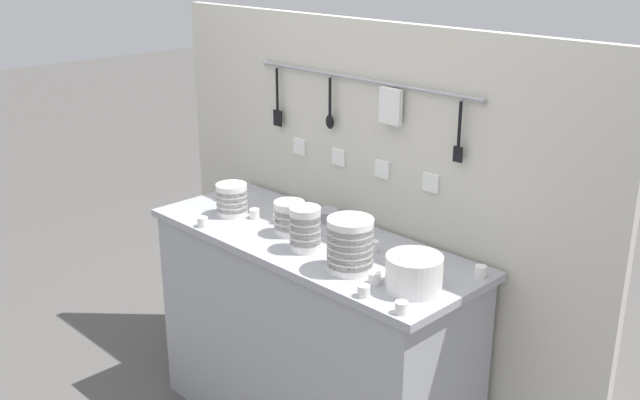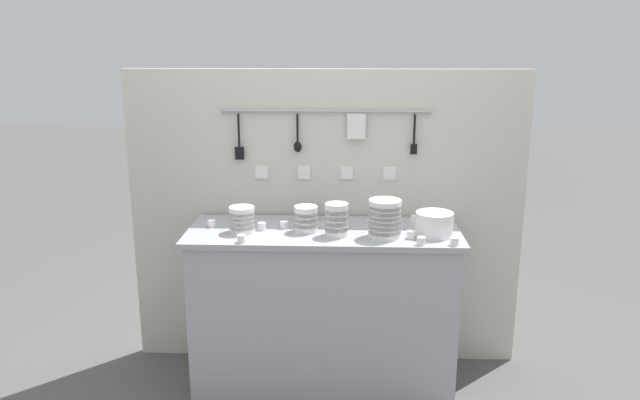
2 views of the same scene
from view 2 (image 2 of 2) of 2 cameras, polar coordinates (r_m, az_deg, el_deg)
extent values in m
plane|color=#514F4C|center=(3.63, 0.31, -16.21)|extent=(20.00, 20.00, 0.00)
cube|color=#9EA0A8|center=(3.27, 0.33, -2.99)|extent=(1.43, 0.53, 0.03)
cube|color=#9EA0A8|center=(3.43, 0.32, -10.06)|extent=(1.37, 0.51, 0.86)
cube|color=beige|center=(3.56, 0.50, -1.85)|extent=(2.23, 0.04, 1.70)
cylinder|color=#93969E|center=(3.41, 0.51, 8.10)|extent=(1.12, 0.01, 0.01)
sphere|color=#93969E|center=(3.47, -8.87, 8.04)|extent=(0.02, 0.02, 0.02)
sphere|color=#93969E|center=(3.44, 9.98, 7.93)|extent=(0.02, 0.02, 0.02)
cylinder|color=black|center=(3.46, -7.44, 6.29)|extent=(0.01, 0.01, 0.19)
cube|color=black|center=(3.48, -7.37, 4.26)|extent=(0.05, 0.01, 0.07)
cylinder|color=#93969E|center=(3.45, -7.46, 7.96)|extent=(0.01, 0.01, 0.02)
cylinder|color=black|center=(3.41, -2.07, 6.58)|extent=(0.01, 0.01, 0.16)
ellipsoid|color=black|center=(3.43, -2.06, 4.89)|extent=(0.04, 0.02, 0.06)
cylinder|color=#93969E|center=(3.41, -2.07, 8.00)|extent=(0.01, 0.01, 0.02)
cube|color=silver|center=(3.40, 3.34, 6.74)|extent=(0.10, 0.02, 0.14)
cylinder|color=#93969E|center=(3.41, 3.36, 7.97)|extent=(0.01, 0.01, 0.02)
cylinder|color=black|center=(3.43, 8.63, 6.38)|extent=(0.01, 0.01, 0.16)
cube|color=black|center=(3.44, 8.56, 4.61)|extent=(0.04, 0.01, 0.06)
cylinder|color=#93969E|center=(3.43, 8.66, 7.87)|extent=(0.01, 0.01, 0.02)
cube|color=white|center=(3.50, -5.35, 2.55)|extent=(0.07, 0.01, 0.07)
cube|color=white|center=(3.48, -1.46, 2.53)|extent=(0.07, 0.01, 0.07)
cube|color=white|center=(3.47, 2.46, 2.49)|extent=(0.07, 0.01, 0.07)
cube|color=white|center=(3.48, 6.38, 2.45)|extent=(0.07, 0.01, 0.07)
cylinder|color=white|center=(3.23, -1.29, -2.44)|extent=(0.12, 0.12, 0.05)
cylinder|color=white|center=(3.23, -1.30, -1.97)|extent=(0.12, 0.12, 0.05)
cylinder|color=white|center=(3.22, -1.30, -1.49)|extent=(0.12, 0.12, 0.05)
cylinder|color=white|center=(3.21, -1.30, -1.02)|extent=(0.12, 0.12, 0.05)
cylinder|color=white|center=(3.16, 1.52, -2.81)|extent=(0.12, 0.12, 0.05)
cylinder|color=white|center=(3.16, 1.52, -2.31)|extent=(0.12, 0.12, 0.05)
cylinder|color=white|center=(3.15, 1.52, -1.80)|extent=(0.12, 0.12, 0.05)
cylinder|color=white|center=(3.14, 1.53, -1.29)|extent=(0.12, 0.12, 0.05)
cylinder|color=white|center=(3.13, 1.53, -0.78)|extent=(0.12, 0.12, 0.05)
cylinder|color=white|center=(3.25, -7.12, -2.56)|extent=(0.13, 0.13, 0.04)
cylinder|color=white|center=(3.24, -7.13, -2.17)|extent=(0.13, 0.13, 0.04)
cylinder|color=white|center=(3.23, -7.15, -1.78)|extent=(0.13, 0.13, 0.04)
cylinder|color=white|center=(3.23, -7.16, -1.38)|extent=(0.13, 0.13, 0.04)
cylinder|color=white|center=(3.22, -7.17, -0.99)|extent=(0.13, 0.13, 0.04)
cylinder|color=white|center=(3.16, 5.91, -2.99)|extent=(0.16, 0.16, 0.05)
cylinder|color=white|center=(3.15, 5.93, -2.56)|extent=(0.16, 0.16, 0.05)
cylinder|color=white|center=(3.14, 5.94, -2.13)|extent=(0.16, 0.16, 0.05)
cylinder|color=white|center=(3.14, 5.95, -1.69)|extent=(0.16, 0.16, 0.05)
cylinder|color=white|center=(3.13, 5.96, -1.26)|extent=(0.16, 0.16, 0.05)
cylinder|color=white|center=(3.12, 5.97, -0.82)|extent=(0.16, 0.16, 0.05)
cylinder|color=white|center=(3.12, 5.99, -0.38)|extent=(0.16, 0.16, 0.05)
cylinder|color=white|center=(3.23, 10.36, -3.09)|extent=(0.19, 0.19, 0.01)
cylinder|color=white|center=(3.22, 10.37, -2.90)|extent=(0.19, 0.19, 0.01)
cylinder|color=white|center=(3.22, 10.38, -2.72)|extent=(0.19, 0.19, 0.01)
cylinder|color=white|center=(3.22, 10.39, -2.53)|extent=(0.19, 0.19, 0.01)
cylinder|color=white|center=(3.21, 10.40, -2.34)|extent=(0.19, 0.19, 0.01)
cylinder|color=white|center=(3.21, 10.41, -2.16)|extent=(0.19, 0.19, 0.01)
cylinder|color=white|center=(3.21, 10.42, -1.97)|extent=(0.19, 0.19, 0.01)
cylinder|color=white|center=(3.21, 10.42, -1.78)|extent=(0.19, 0.19, 0.01)
cylinder|color=white|center=(3.20, 10.43, -1.59)|extent=(0.19, 0.19, 0.01)
cylinder|color=white|center=(3.20, 10.44, -1.40)|extent=(0.19, 0.19, 0.01)
cylinder|color=white|center=(3.20, 10.45, -1.22)|extent=(0.19, 0.19, 0.01)
cylinder|color=#93969E|center=(3.43, -1.11, -1.46)|extent=(0.10, 0.10, 0.04)
cylinder|color=white|center=(3.34, 4.74, -2.06)|extent=(0.04, 0.04, 0.04)
cylinder|color=white|center=(3.08, -7.20, -3.54)|extent=(0.04, 0.04, 0.04)
cylinder|color=white|center=(3.42, 8.63, -1.74)|extent=(0.04, 0.04, 0.04)
cylinder|color=white|center=(3.47, 11.45, -1.64)|extent=(0.04, 0.04, 0.04)
cylinder|color=white|center=(3.07, 9.23, -3.71)|extent=(0.04, 0.04, 0.04)
cylinder|color=white|center=(3.35, -9.88, -2.13)|extent=(0.04, 0.04, 0.04)
cylinder|color=white|center=(3.27, -5.34, -2.41)|extent=(0.04, 0.04, 0.04)
cylinder|color=white|center=(3.15, 8.33, -3.16)|extent=(0.04, 0.04, 0.04)
cylinder|color=white|center=(3.09, 12.20, -3.73)|extent=(0.04, 0.04, 0.04)
cylinder|color=white|center=(3.29, -3.31, -2.27)|extent=(0.04, 0.04, 0.04)
camera|label=1|loc=(2.23, 59.80, 11.03)|focal=42.00mm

